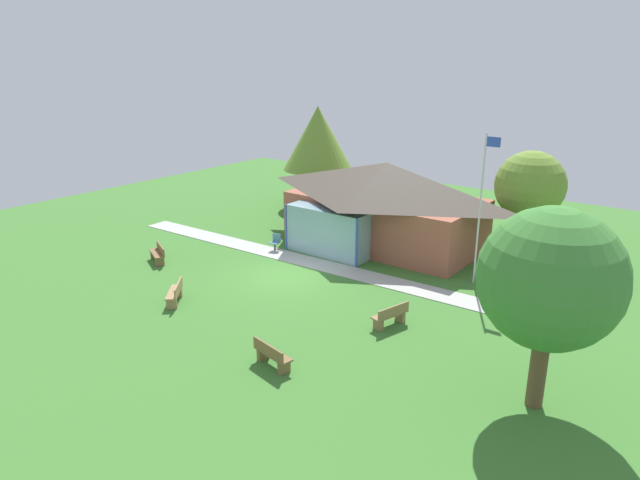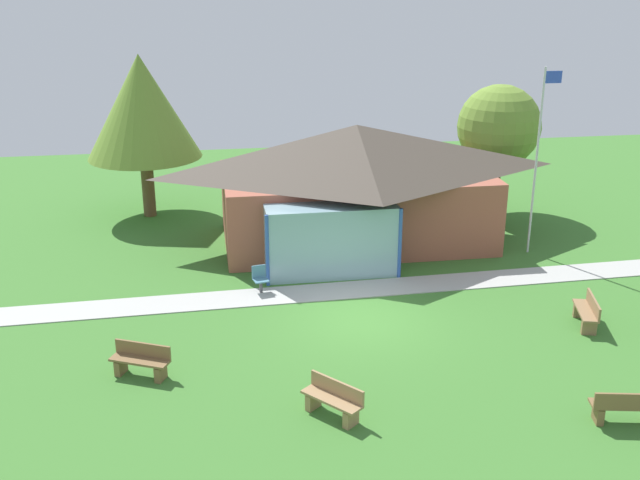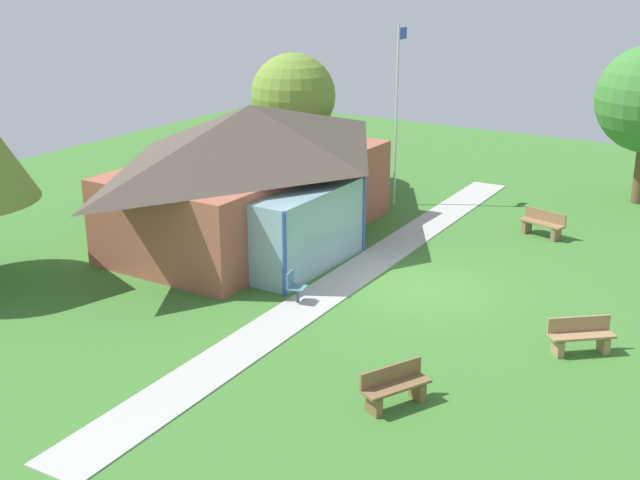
% 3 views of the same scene
% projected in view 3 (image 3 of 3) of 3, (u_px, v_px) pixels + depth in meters
% --- Properties ---
extents(ground_plane, '(44.00, 44.00, 0.00)m').
position_uv_depth(ground_plane, '(421.00, 288.00, 22.94)').
color(ground_plane, '#3D752D').
extents(pavilion, '(10.48, 6.76, 4.30)m').
position_uv_depth(pavilion, '(254.00, 171.00, 26.28)').
color(pavilion, '#A35642').
rests_on(pavilion, ground_plane).
extents(footpath, '(22.97, 2.07, 0.03)m').
position_uv_depth(footpath, '(356.00, 273.00, 23.97)').
color(footpath, '#ADADA8').
rests_on(footpath, ground_plane).
extents(flagpole, '(0.64, 0.08, 6.47)m').
position_uv_depth(flagpole, '(397.00, 108.00, 29.59)').
color(flagpole, silver).
rests_on(flagpole, ground_plane).
extents(bench_mid_left, '(1.54, 1.04, 0.84)m').
position_uv_depth(bench_mid_left, '(395.00, 388.00, 16.79)').
color(bench_mid_left, brown).
rests_on(bench_mid_left, ground_plane).
extents(bench_mid_right, '(0.81, 1.56, 0.84)m').
position_uv_depth(bench_mid_right, '(542.00, 224.00, 27.07)').
color(bench_mid_right, olive).
rests_on(bench_mid_right, ground_plane).
extents(bench_front_center, '(1.31, 1.42, 0.84)m').
position_uv_depth(bench_front_center, '(580.00, 337.00, 19.05)').
color(bench_front_center, '#9E7A51').
rests_on(bench_front_center, ground_plane).
extents(patio_chair_west, '(0.52, 0.52, 0.86)m').
position_uv_depth(patio_chair_west, '(295.00, 288.00, 21.80)').
color(patio_chair_west, teal).
rests_on(patio_chair_west, ground_plane).
extents(tree_behind_pavilion_right, '(3.31, 3.31, 5.18)m').
position_uv_depth(tree_behind_pavilion_right, '(293.00, 97.00, 32.39)').
color(tree_behind_pavilion_right, brown).
rests_on(tree_behind_pavilion_right, ground_plane).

